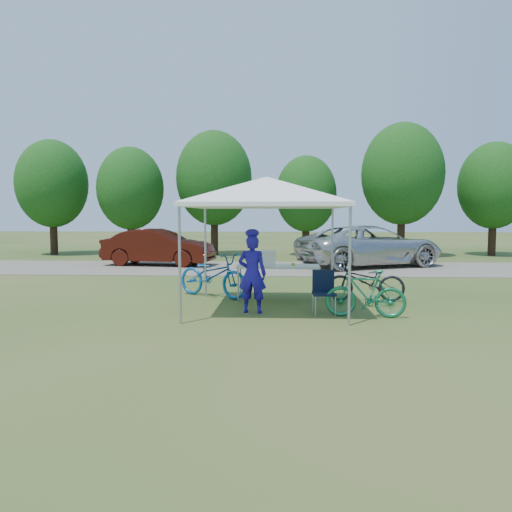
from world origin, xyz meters
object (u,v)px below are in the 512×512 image
(bike_blue, at_px, (213,275))
(bike_green, at_px, (365,294))
(folding_table, at_px, (278,267))
(minivan, at_px, (370,246))
(folding_chair, at_px, (324,288))
(bike_dark, at_px, (366,281))
(sedan, at_px, (159,247))
(cyclist, at_px, (252,274))
(cooler, at_px, (266,258))

(bike_blue, distance_m, bike_green, 3.93)
(folding_table, height_order, minivan, minivan)
(folding_chair, xyz_separation_m, bike_dark, (1.07, 1.45, -0.04))
(folding_table, height_order, folding_chair, folding_chair)
(folding_chair, distance_m, sedan, 10.78)
(bike_blue, bearing_deg, folding_table, -64.91)
(cyclist, bearing_deg, folding_chair, -171.64)
(folding_chair, xyz_separation_m, cooler, (-1.20, 1.69, 0.45))
(bike_dark, relative_size, minivan, 0.31)
(folding_table, relative_size, bike_dark, 1.09)
(bike_green, relative_size, minivan, 0.27)
(cyclist, bearing_deg, cooler, -89.22)
(bike_green, relative_size, sedan, 0.36)
(bike_blue, bearing_deg, cooler, -66.47)
(cyclist, bearing_deg, bike_blue, -52.71)
(folding_chair, relative_size, sedan, 0.20)
(bike_green, bearing_deg, cooler, -128.63)
(cyclist, height_order, bike_blue, cyclist)
(bike_green, distance_m, minivan, 9.69)
(folding_table, bearing_deg, bike_green, -50.53)
(sedan, bearing_deg, cyclist, -147.75)
(folding_table, height_order, bike_blue, bike_blue)
(bike_green, height_order, sedan, sedan)
(bike_green, bearing_deg, folding_table, -133.08)
(cyclist, bearing_deg, bike_green, 179.15)
(bike_dark, bearing_deg, bike_green, -7.19)
(folding_table, relative_size, minivan, 0.34)
(bike_blue, height_order, bike_green, bike_blue)
(folding_chair, relative_size, minivan, 0.15)
(folding_chair, distance_m, bike_blue, 3.10)
(folding_chair, bearing_deg, folding_table, 114.92)
(cooler, distance_m, minivan, 8.36)
(cooler, distance_m, cyclist, 1.72)
(cooler, distance_m, bike_blue, 1.36)
(bike_blue, distance_m, minivan, 8.84)
(folding_table, bearing_deg, bike_blue, 172.94)
(minivan, distance_m, sedan, 8.11)
(cooler, bearing_deg, bike_green, -46.08)
(folding_chair, xyz_separation_m, bike_green, (0.76, -0.35, -0.05))
(cyclist, distance_m, minivan, 9.99)
(cooler, relative_size, sedan, 0.11)
(folding_chair, height_order, sedan, sedan)
(bike_dark, distance_m, minivan, 7.87)
(folding_chair, height_order, bike_blue, bike_blue)
(cooler, height_order, cyclist, cyclist)
(bike_dark, bearing_deg, bike_blue, -94.42)
(folding_table, height_order, sedan, sedan)
(cooler, relative_size, bike_green, 0.31)
(minivan, bearing_deg, cyclist, 132.42)
(cyclist, relative_size, bike_blue, 0.78)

